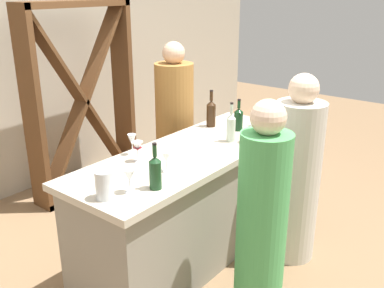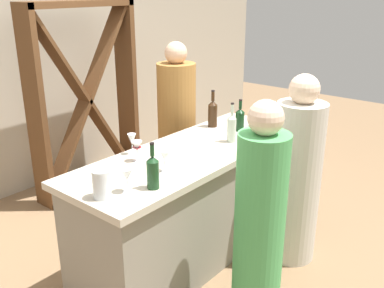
{
  "view_description": "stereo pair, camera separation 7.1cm",
  "coord_description": "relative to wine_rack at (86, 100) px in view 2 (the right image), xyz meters",
  "views": [
    {
      "loc": [
        -2.42,
        -1.92,
        2.09
      ],
      "look_at": [
        0.0,
        0.0,
        0.96
      ],
      "focal_mm": 40.79,
      "sensor_mm": 36.0,
      "label": 1
    },
    {
      "loc": [
        -2.38,
        -1.97,
        2.09
      ],
      "look_at": [
        0.0,
        0.0,
        0.96
      ],
      "focal_mm": 40.79,
      "sensor_mm": 36.0,
      "label": 2
    }
  ],
  "objects": [
    {
      "name": "wine_bottle_second_left_clear_pale",
      "position": [
        0.08,
        -1.77,
        0.06
      ],
      "size": [
        0.07,
        0.07,
        0.32
      ],
      "color": "#B7C6B2",
      "rests_on": "bar_counter"
    },
    {
      "name": "water_pitcher",
      "position": [
        -1.21,
        -1.74,
        0.02
      ],
      "size": [
        0.11,
        0.11,
        0.17
      ],
      "color": "silver",
      "rests_on": "bar_counter"
    },
    {
      "name": "wine_bottle_second_right_dark_green",
      "position": [
        0.35,
        -1.66,
        0.04
      ],
      "size": [
        0.08,
        0.08,
        0.28
      ],
      "color": "black",
      "rests_on": "bar_counter"
    },
    {
      "name": "person_center_guest",
      "position": [
        0.23,
        -2.28,
        -0.29
      ],
      "size": [
        0.45,
        0.45,
        1.5
      ],
      "rotation": [
        0.0,
        0.0,
        1.79
      ],
      "color": "beige",
      "rests_on": "ground"
    },
    {
      "name": "wine_glass_far_left",
      "position": [
        0.66,
        -1.69,
        0.04
      ],
      "size": [
        0.06,
        0.06,
        0.15
      ],
      "color": "white",
      "rests_on": "bar_counter"
    },
    {
      "name": "wine_bottle_center_amber_brown",
      "position": [
        0.3,
        -1.41,
        0.06
      ],
      "size": [
        0.08,
        0.08,
        0.33
      ],
      "color": "#331E0F",
      "rests_on": "bar_counter"
    },
    {
      "name": "ground_plane",
      "position": [
        -0.27,
        -1.65,
        -0.98
      ],
      "size": [
        12.0,
        12.0,
        0.0
      ],
      "primitive_type": "plane",
      "color": "#846647"
    },
    {
      "name": "wine_glass_near_center",
      "position": [
        -1.07,
        -1.8,
        0.04
      ],
      "size": [
        0.08,
        0.08,
        0.15
      ],
      "color": "white",
      "rests_on": "bar_counter"
    },
    {
      "name": "wine_rack",
      "position": [
        0.0,
        0.0,
        0.0
      ],
      "size": [
        1.2,
        0.28,
        1.96
      ],
      "color": "brown",
      "rests_on": "ground"
    },
    {
      "name": "wine_glass_far_right",
      "position": [
        -0.62,
        -1.36,
        0.04
      ],
      "size": [
        0.07,
        0.07,
        0.16
      ],
      "color": "white",
      "rests_on": "bar_counter"
    },
    {
      "name": "wine_bottle_leftmost_olive_green",
      "position": [
        -0.93,
        -1.88,
        0.05
      ],
      "size": [
        0.08,
        0.08,
        0.3
      ],
      "color": "#193D1E",
      "rests_on": "bar_counter"
    },
    {
      "name": "back_wall",
      "position": [
        -0.27,
        0.55,
        0.42
      ],
      "size": [
        8.0,
        0.1,
        2.8
      ],
      "primitive_type": "cube",
      "color": "#B2A893",
      "rests_on": "ground"
    },
    {
      "name": "wine_glass_far_center",
      "position": [
        -0.69,
        -1.49,
        0.04
      ],
      "size": [
        0.08,
        0.08,
        0.15
      ],
      "color": "white",
      "rests_on": "bar_counter"
    },
    {
      "name": "wine_glass_near_right",
      "position": [
        -0.69,
        -1.76,
        0.04
      ],
      "size": [
        0.08,
        0.08,
        0.15
      ],
      "color": "white",
      "rests_on": "bar_counter"
    },
    {
      "name": "wine_glass_near_left",
      "position": [
        0.15,
        -1.9,
        0.05
      ],
      "size": [
        0.08,
        0.08,
        0.16
      ],
      "color": "white",
      "rests_on": "bar_counter"
    },
    {
      "name": "bar_counter",
      "position": [
        -0.27,
        -1.65,
        -0.52
      ],
      "size": [
        2.11,
        0.75,
        0.91
      ],
      "color": "gray",
      "rests_on": "ground"
    },
    {
      "name": "person_right_guest",
      "position": [
        0.32,
        -0.97,
        -0.23
      ],
      "size": [
        0.44,
        0.44,
        1.62
      ],
      "rotation": [
        0.0,
        0.0,
        -1.33
      ],
      "color": "#9E6B33",
      "rests_on": "ground"
    },
    {
      "name": "person_left_guest",
      "position": [
        -0.54,
        -2.42,
        -0.29
      ],
      "size": [
        0.4,
        0.4,
        1.48
      ],
      "rotation": [
        0.0,
        0.0,
        1.86
      ],
      "color": "#4CA559",
      "rests_on": "ground"
    }
  ]
}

